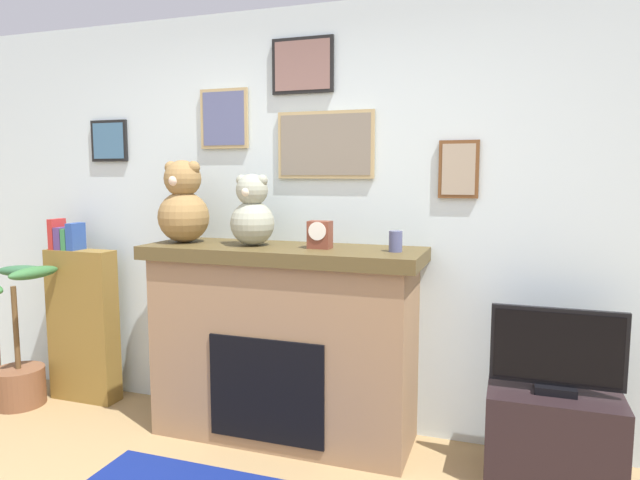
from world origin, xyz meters
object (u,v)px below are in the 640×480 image
at_px(candle_jar, 396,241).
at_px(fireplace, 283,341).
at_px(television, 557,352).
at_px(tv_stand, 553,437).
at_px(bookshelf, 82,321).
at_px(teddy_bear_tan, 183,206).
at_px(potted_plant, 19,361).
at_px(mantel_clock, 320,235).
at_px(teddy_bear_cream, 252,213).

bearing_deg(candle_jar, fireplace, 178.50).
bearing_deg(television, fireplace, 178.49).
relative_size(tv_stand, candle_jar, 5.70).
relative_size(bookshelf, television, 1.98).
xyz_separation_m(fireplace, candle_jar, (0.67, -0.02, 0.63)).
height_order(television, candle_jar, candle_jar).
bearing_deg(teddy_bear_tan, tv_stand, -0.53).
height_order(potted_plant, candle_jar, candle_jar).
xyz_separation_m(mantel_clock, teddy_bear_tan, (-0.89, 0.00, 0.15)).
xyz_separation_m(tv_stand, mantel_clock, (-1.27, 0.02, 1.00)).
xyz_separation_m(bookshelf, potted_plant, (-0.34, -0.24, -0.25)).
relative_size(fireplace, bookshelf, 1.30).
distance_m(potted_plant, television, 3.43).
bearing_deg(potted_plant, tv_stand, 2.32).
xyz_separation_m(fireplace, bookshelf, (-1.55, 0.06, -0.02)).
xyz_separation_m(bookshelf, teddy_bear_cream, (1.36, -0.08, 0.79)).
height_order(candle_jar, teddy_bear_tan, teddy_bear_tan).
height_order(fireplace, potted_plant, fireplace).
height_order(tv_stand, teddy_bear_cream, teddy_bear_cream).
distance_m(fireplace, television, 1.52).
distance_m(bookshelf, potted_plant, 0.49).
height_order(tv_stand, teddy_bear_tan, teddy_bear_tan).
height_order(tv_stand, television, television).
xyz_separation_m(potted_plant, tv_stand, (3.41, 0.14, -0.07)).
relative_size(bookshelf, candle_jar, 11.10).
distance_m(tv_stand, television, 0.45).
height_order(potted_plant, teddy_bear_tan, teddy_bear_tan).
relative_size(bookshelf, mantel_clock, 8.13).
height_order(fireplace, candle_jar, candle_jar).
height_order(television, teddy_bear_tan, teddy_bear_tan).
bearing_deg(bookshelf, television, -1.90).
xyz_separation_m(tv_stand, candle_jar, (-0.84, 0.02, 0.98)).
height_order(bookshelf, teddy_bear_tan, teddy_bear_tan).
xyz_separation_m(candle_jar, teddy_bear_cream, (-0.86, -0.00, 0.13)).
bearing_deg(potted_plant, bookshelf, 34.64).
distance_m(potted_plant, tv_stand, 3.41).
xyz_separation_m(candle_jar, mantel_clock, (-0.44, -0.00, 0.02)).
bearing_deg(potted_plant, television, 2.29).
height_order(fireplace, teddy_bear_tan, teddy_bear_tan).
bearing_deg(teddy_bear_cream, television, -0.73).
bearing_deg(teddy_bear_cream, bookshelf, 176.65).
xyz_separation_m(bookshelf, teddy_bear_tan, (0.89, -0.08, 0.83)).
bearing_deg(television, mantel_clock, 179.07).
bearing_deg(potted_plant, candle_jar, 3.53).
distance_m(mantel_clock, teddy_bear_cream, 0.44).
bearing_deg(teddy_bear_tan, bookshelf, 174.89).
bearing_deg(candle_jar, potted_plant, -176.47).
bearing_deg(television, teddy_bear_tan, 179.43).
height_order(mantel_clock, teddy_bear_tan, teddy_bear_tan).
xyz_separation_m(fireplace, tv_stand, (1.51, -0.04, -0.35)).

